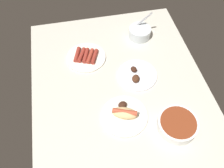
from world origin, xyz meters
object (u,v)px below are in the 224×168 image
plate_hotdog_assembled (124,114)px  plate_grilled_meat (137,75)px  bowl_coleslaw (140,32)px  plate_sausages (86,57)px  bowl_chili (177,124)px

plate_hotdog_assembled → plate_grilled_meat: (22.03, -12.09, -0.97)cm
plate_grilled_meat → bowl_coleslaw: 30.75cm
plate_sausages → plate_grilled_meat: bearing=-126.3°
plate_sausages → plate_hotdog_assembled: (-40.25, -12.69, 0.75)cm
plate_grilled_meat → bowl_coleslaw: bearing=-18.0°
plate_hotdog_assembled → bowl_coleslaw: (51.17, -21.55, 1.64)cm
plate_grilled_meat → plate_sausages: bearing=53.7°
plate_hotdog_assembled → bowl_coleslaw: 55.55cm
plate_sausages → bowl_coleslaw: bearing=-72.3°
plate_sausages → plate_grilled_meat: plate_grilled_meat is taller
plate_grilled_meat → bowl_chili: 34.16cm
plate_hotdog_assembled → plate_grilled_meat: 25.15cm
plate_sausages → bowl_coleslaw: (10.92, -34.23, 2.39)cm
plate_sausages → plate_hotdog_assembled: size_ratio=1.00×
plate_hotdog_assembled → plate_sausages: bearing=17.5°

